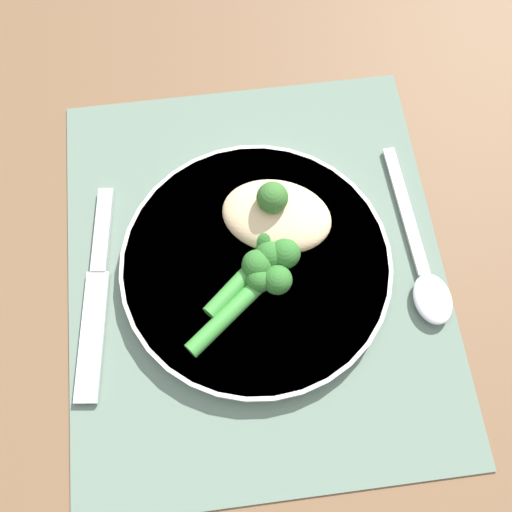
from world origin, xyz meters
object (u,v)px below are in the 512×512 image
Objects in this scene: chicken_fillet at (277,216)px; spoon at (425,275)px; plate at (256,265)px; broccoli_stalk_left at (282,234)px; knife at (97,286)px; broccoli_stalk_front at (270,254)px; broccoli_stalk_right at (257,284)px.

chicken_fillet reaches higher than spoon.
plate is 0.15m from spoon.
broccoli_stalk_left reaches higher than knife.
knife is at bearing -124.99° from broccoli_stalk_left.
broccoli_stalk_left and broccoli_stalk_front have the same top height.
broccoli_stalk_front reaches higher than spoon.
spoon is at bearing 27.55° from broccoli_stalk_left.
plate is 2.51× the size of broccoli_stalk_front.
chicken_fillet is 0.07m from broccoli_stalk_right.
broccoli_stalk_left reaches higher than plate.
chicken_fillet is at bearing -160.84° from knife.
chicken_fillet is 1.05× the size of broccoli_stalk_left.
broccoli_stalk_left is 0.14m from spoon.
knife is (-0.00, 0.16, -0.02)m from broccoli_stalk_front.
broccoli_stalk_right is (-0.03, 0.01, -0.00)m from broccoli_stalk_front.
broccoli_stalk_left is at bearing -166.46° from knife.
broccoli_stalk_left is at bearing -52.77° from plate.
broccoli_stalk_front reaches higher than plate.
chicken_fillet and broccoli_stalk_left have the same top height.
broccoli_stalk_front reaches higher than knife.
broccoli_stalk_front is at bearing 111.96° from broccoli_stalk_right.
broccoli_stalk_right is at bearing -75.81° from broccoli_stalk_front.
broccoli_stalk_left is at bearing 108.91° from broccoli_stalk_right.
broccoli_stalk_right is at bearing 156.97° from chicken_fillet.
broccoli_stalk_right is at bearing -3.50° from spoon.
spoon is (-0.03, -0.14, -0.02)m from broccoli_stalk_front.
plate is at bearing -128.88° from broccoli_stalk_front.
chicken_fillet is 0.17m from knife.
broccoli_stalk_right is 0.16m from spoon.
broccoli_stalk_right reaches higher than plate.
plate is 0.03m from broccoli_stalk_right.
broccoli_stalk_right is 0.53× the size of spoon.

